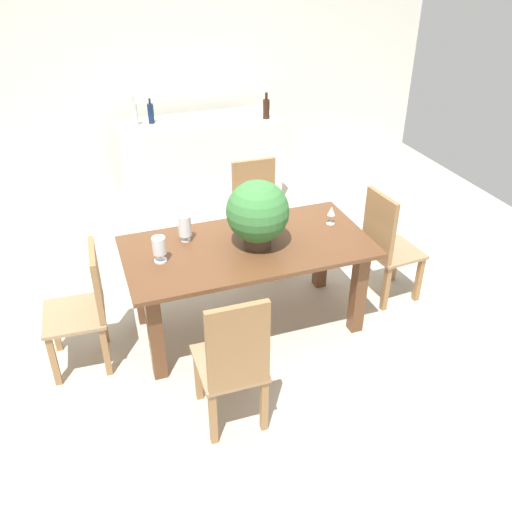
# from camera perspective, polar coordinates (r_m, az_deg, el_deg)

# --- Properties ---
(ground_plane) EXTENTS (7.04, 7.04, 0.00)m
(ground_plane) POSITION_cam_1_polar(r_m,az_deg,el_deg) (4.65, -1.93, -5.11)
(ground_plane) COLOR #BCB29E
(back_wall) EXTENTS (6.40, 0.10, 2.60)m
(back_wall) POSITION_cam_1_polar(r_m,az_deg,el_deg) (6.43, -9.63, 17.86)
(back_wall) COLOR silver
(back_wall) RESTS_ON ground
(dining_table) EXTENTS (1.82, 0.92, 0.74)m
(dining_table) POSITION_cam_1_polar(r_m,az_deg,el_deg) (4.08, -0.86, -0.49)
(dining_table) COLOR brown
(dining_table) RESTS_ON ground
(chair_foot_end) EXTENTS (0.44, 0.44, 0.98)m
(chair_foot_end) POSITION_cam_1_polar(r_m,az_deg,el_deg) (4.58, 13.40, 1.32)
(chair_foot_end) COLOR olive
(chair_foot_end) RESTS_ON ground
(chair_far_right) EXTENTS (0.45, 0.47, 0.97)m
(chair_far_right) POSITION_cam_1_polar(r_m,az_deg,el_deg) (5.02, 0.13, 4.93)
(chair_far_right) COLOR olive
(chair_far_right) RESTS_ON ground
(chair_head_end) EXTENTS (0.44, 0.47, 0.92)m
(chair_head_end) POSITION_cam_1_polar(r_m,az_deg,el_deg) (3.98, -17.31, -4.70)
(chair_head_end) COLOR olive
(chair_head_end) RESTS_ON ground
(chair_near_left) EXTENTS (0.41, 0.47, 1.02)m
(chair_near_left) POSITION_cam_1_polar(r_m,az_deg,el_deg) (3.30, -2.34, -10.92)
(chair_near_left) COLOR olive
(chair_near_left) RESTS_ON ground
(flower_centerpiece) EXTENTS (0.45, 0.46, 0.50)m
(flower_centerpiece) POSITION_cam_1_polar(r_m,az_deg,el_deg) (3.88, 0.18, 4.55)
(flower_centerpiece) COLOR #4C3828
(flower_centerpiece) RESTS_ON dining_table
(crystal_vase_left) EXTENTS (0.08, 0.08, 0.22)m
(crystal_vase_left) POSITION_cam_1_polar(r_m,az_deg,el_deg) (4.26, 0.29, 5.02)
(crystal_vase_left) COLOR silver
(crystal_vase_left) RESTS_ON dining_table
(crystal_vase_center_near) EXTENTS (0.10, 0.10, 0.19)m
(crystal_vase_center_near) POSITION_cam_1_polar(r_m,az_deg,el_deg) (3.82, -10.08, 0.92)
(crystal_vase_center_near) COLOR silver
(crystal_vase_center_near) RESTS_ON dining_table
(crystal_vase_right) EXTENTS (0.10, 0.10, 0.21)m
(crystal_vase_right) POSITION_cam_1_polar(r_m,az_deg,el_deg) (4.05, -7.46, 3.11)
(crystal_vase_right) COLOR silver
(crystal_vase_right) RESTS_ON dining_table
(wine_glass) EXTENTS (0.06, 0.06, 0.15)m
(wine_glass) POSITION_cam_1_polar(r_m,az_deg,el_deg) (4.29, 7.88, 4.59)
(wine_glass) COLOR silver
(wine_glass) RESTS_ON dining_table
(kitchen_counter) EXTENTS (1.73, 0.63, 0.96)m
(kitchen_counter) POSITION_cam_1_polar(r_m,az_deg,el_deg) (6.19, -5.87, 9.63)
(kitchen_counter) COLOR silver
(kitchen_counter) RESTS_ON ground
(wine_bottle_green) EXTENTS (0.06, 0.06, 0.26)m
(wine_bottle_green) POSITION_cam_1_polar(r_m,az_deg,el_deg) (5.99, -10.93, 14.44)
(wine_bottle_green) COLOR #0F1E38
(wine_bottle_green) RESTS_ON kitchen_counter
(wine_bottle_amber) EXTENTS (0.07, 0.07, 0.28)m
(wine_bottle_amber) POSITION_cam_1_polar(r_m,az_deg,el_deg) (6.04, 1.08, 15.17)
(wine_bottle_amber) COLOR black
(wine_bottle_amber) RESTS_ON kitchen_counter
(wine_bottle_dark) EXTENTS (0.08, 0.08, 0.32)m
(wine_bottle_dark) POSITION_cam_1_polar(r_m,az_deg,el_deg) (5.93, -12.62, 14.30)
(wine_bottle_dark) COLOR #B2BFB7
(wine_bottle_dark) RESTS_ON kitchen_counter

